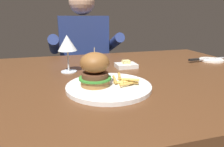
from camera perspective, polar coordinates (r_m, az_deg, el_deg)
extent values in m
cube|color=#56331C|center=(0.85, -0.51, -1.76)|extent=(1.45, 0.98, 0.04)
cylinder|color=#56331C|center=(1.62, 18.77, -7.59)|extent=(0.06, 0.06, 0.70)
cylinder|color=white|center=(0.69, -0.93, -3.76)|extent=(0.29, 0.29, 0.01)
cylinder|color=#9E6B38|center=(0.68, -4.82, -2.44)|extent=(0.10, 0.10, 0.02)
cylinder|color=#38842D|center=(0.68, -4.85, -1.31)|extent=(0.11, 0.11, 0.01)
cylinder|color=brown|center=(0.67, -4.87, -0.42)|extent=(0.09, 0.09, 0.02)
ellipsoid|color=brown|center=(0.66, -4.96, 3.10)|extent=(0.10, 0.10, 0.07)
cylinder|color=#CCB78C|center=(0.66, -5.01, 5.23)|extent=(0.00, 0.00, 0.05)
cylinder|color=#EABC5B|center=(0.70, 2.31, -2.39)|extent=(0.06, 0.01, 0.01)
cylinder|color=#E0B251|center=(0.69, 2.83, -2.65)|extent=(0.05, 0.03, 0.01)
cylinder|color=gold|center=(0.69, 5.23, -2.41)|extent=(0.05, 0.04, 0.01)
cylinder|color=#EABC5B|center=(0.70, 3.44, -1.75)|extent=(0.04, 0.04, 0.01)
cylinder|color=#EABC5B|center=(0.68, 4.95, -2.30)|extent=(0.05, 0.02, 0.01)
cylinder|color=gold|center=(0.71, 0.73, -1.66)|extent=(0.02, 0.07, 0.01)
cylinder|color=gold|center=(0.72, 2.23, -0.62)|extent=(0.02, 0.06, 0.01)
cylinder|color=gold|center=(0.67, 4.54, -2.92)|extent=(0.06, 0.03, 0.01)
cylinder|color=#E0B251|center=(0.67, 5.45, -1.76)|extent=(0.05, 0.03, 0.01)
cylinder|color=silver|center=(0.91, -12.20, 0.56)|extent=(0.07, 0.07, 0.00)
cylinder|color=silver|center=(0.90, -12.39, 3.51)|extent=(0.01, 0.01, 0.09)
cone|color=silver|center=(0.88, -12.70, 8.54)|extent=(0.08, 0.08, 0.07)
cylinder|color=white|center=(1.24, 26.53, 3.48)|extent=(0.13, 0.13, 0.01)
cube|color=silver|center=(1.24, 26.57, 3.82)|extent=(0.18, 0.02, 0.00)
cube|color=black|center=(1.16, 22.36, 3.69)|extent=(0.06, 0.02, 0.01)
cube|color=white|center=(0.97, 4.03, 2.28)|extent=(0.10, 0.08, 0.02)
cube|color=#F4E58C|center=(0.96, 4.05, 3.32)|extent=(0.03, 0.03, 0.02)
cube|color=#282833|center=(1.73, -7.44, -9.59)|extent=(0.30, 0.22, 0.46)
cube|color=navy|center=(1.59, -8.08, 6.57)|extent=(0.36, 0.20, 0.52)
sphere|color=tan|center=(1.57, -8.63, 19.66)|extent=(0.19, 0.19, 0.19)
cylinder|color=navy|center=(1.48, -16.26, 7.77)|extent=(0.07, 0.34, 0.18)
cylinder|color=navy|center=(1.54, 0.45, 8.72)|extent=(0.07, 0.34, 0.18)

